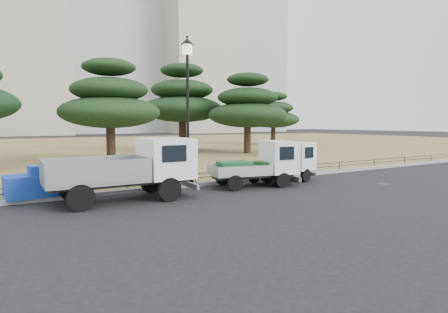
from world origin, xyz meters
TOP-DOWN VIEW (x-y plane):
  - ground at (0.00, 0.00)m, footprint 220.00×220.00m
  - lawn at (0.00, 30.60)m, footprint 120.00×56.00m
  - curb at (0.00, 2.60)m, footprint 120.00×0.25m
  - truck_large at (-4.33, 1.23)m, footprint 5.02×2.07m
  - truck_kei_front at (1.37, 1.23)m, footprint 3.92×2.23m
  - truck_kei_rear at (3.10, 1.63)m, footprint 3.67×2.05m
  - street_lamp at (-1.28, 2.90)m, footprint 0.55×0.55m
  - pipe_fence at (0.00, 2.75)m, footprint 38.00×0.04m
  - tarp_pile at (-7.38, 2.91)m, footprint 1.75×1.35m
  - manhole at (6.50, -1.20)m, footprint 0.60×0.60m
  - pine_center_left at (-1.68, 14.38)m, footprint 6.82×6.82m
  - pine_center_right at (6.49, 20.35)m, footprint 7.59×7.59m
  - pine_east_near at (10.02, 14.77)m, footprint 6.75×6.75m
  - pine_east_far at (19.97, 23.74)m, footprint 6.22×6.22m
  - tower_center_left at (-5.00, 85.00)m, footprint 22.00×20.00m
  - tower_east at (40.00, 82.00)m, footprint 20.00×18.00m
  - tower_far_east at (58.00, 90.00)m, footprint 24.00×20.00m
  - radio_tower at (72.00, 85.00)m, footprint 1.80×1.80m

SIDE VIEW (x-z plane):
  - ground at x=0.00m, z-range 0.00..0.00m
  - manhole at x=6.50m, z-range 0.00..0.01m
  - lawn at x=0.00m, z-range 0.00..0.15m
  - curb at x=0.00m, z-range 0.00..0.16m
  - pipe_fence at x=0.00m, z-range 0.24..0.64m
  - tarp_pile at x=-7.38m, z-range 0.04..1.14m
  - truck_kei_rear at x=3.10m, z-range 0.00..1.82m
  - truck_kei_front at x=1.37m, z-range 0.00..1.95m
  - truck_large at x=-4.33m, z-range 0.12..2.30m
  - pine_east_far at x=19.97m, z-range 0.63..6.88m
  - pine_east_near at x=10.02m, z-range 0.68..7.50m
  - pine_center_left at x=-1.68m, z-range 0.69..7.62m
  - street_lamp at x=-1.28m, z-range 1.23..7.40m
  - pine_center_right at x=6.49m, z-range 0.79..8.84m
  - tower_east at x=40.00m, z-range 0.00..48.00m
  - tower_center_left at x=-5.00m, z-range 0.00..55.00m
  - radio_tower at x=72.00m, z-range -1.46..61.54m
  - tower_far_east at x=58.00m, z-range 0.00..70.00m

